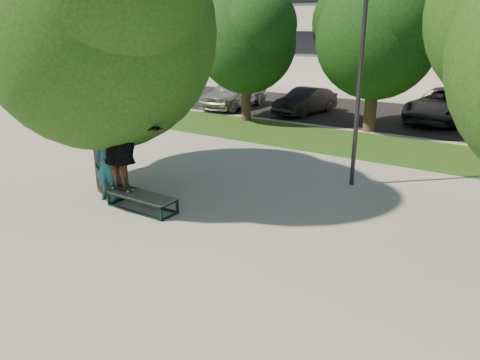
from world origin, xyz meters
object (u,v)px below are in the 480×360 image
Objects in this scene: car_silver_a at (234,93)px; car_grey at (444,105)px; tree_left at (98,16)px; grind_box at (142,202)px; lamppost at (361,69)px; car_dark at (305,101)px; bystander at (108,163)px.

car_grey is at bearing 10.01° from car_silver_a.
grind_box is (1.81, -0.69, -4.23)m from tree_left.
car_silver_a is (-10.00, 8.64, -2.36)m from lamppost.
grind_box is 0.47× the size of car_dark.
tree_left reaches higher than bystander.
car_grey is at bearing 51.64° from bystander.
grind_box is at bearing -97.39° from car_grey.
car_dark is at bearing -156.78° from car_grey.
lamppost is at bearing -48.55° from car_dark.
bystander is (-4.64, -4.57, -2.18)m from lamppost.
lamppost is 11.28m from car_grey.
bystander is at bearing -76.35° from car_dark.
grind_box is 0.39× the size of car_silver_a.
lamppost reaches higher than grind_box.
bystander reaches higher than car_dark.
bystander is at bearing -135.46° from lamppost.
tree_left is 16.28m from car_grey.
tree_left is at bearing 113.01° from bystander.
car_silver_a is (-6.52, 13.24, 0.61)m from grind_box.
grind_box is 0.34× the size of car_grey.
tree_left is 3.57m from bystander.
grind_box is 16.03m from car_grey.
lamppost is 6.87m from bystander.
lamppost reaches higher than car_dark.
tree_left is 13.53m from car_dark.
car_grey is (0.08, 11.02, -2.41)m from lamppost.
grind_box is at bearing -71.58° from car_dark.
tree_left is at bearing -143.58° from lamppost.
tree_left is at bearing 159.09° from grind_box.
lamppost reaches higher than car_silver_a.
lamppost is 6.48m from grind_box.
tree_left is at bearing -72.70° from car_silver_a.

